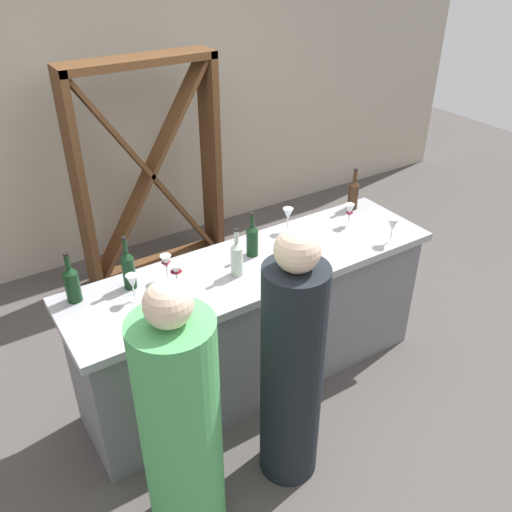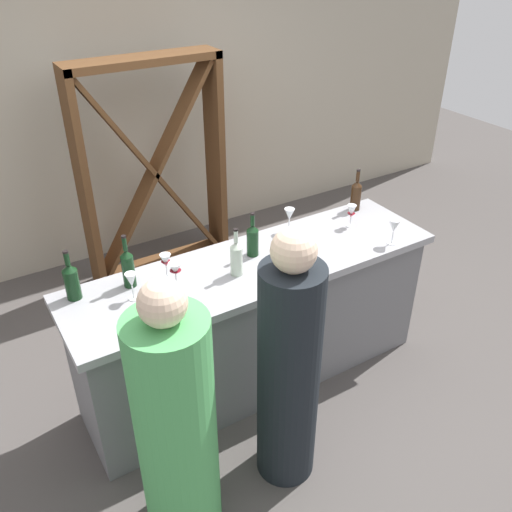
# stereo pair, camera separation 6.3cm
# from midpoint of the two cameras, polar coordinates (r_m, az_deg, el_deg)

# --- Properties ---
(ground_plane) EXTENTS (12.00, 12.00, 0.00)m
(ground_plane) POSITION_cam_midpoint_polar(r_m,az_deg,el_deg) (3.91, 0.47, -12.31)
(ground_plane) COLOR #4C4744
(back_wall) EXTENTS (8.00, 0.10, 2.80)m
(back_wall) POSITION_cam_midpoint_polar(r_m,az_deg,el_deg) (5.00, -13.42, 15.58)
(back_wall) COLOR #B2A893
(back_wall) RESTS_ON ground
(bar_counter) EXTENTS (2.38, 0.66, 0.93)m
(bar_counter) POSITION_cam_midpoint_polar(r_m,az_deg,el_deg) (3.60, 0.51, -6.94)
(bar_counter) COLOR slate
(bar_counter) RESTS_ON ground
(wine_rack) EXTENTS (1.23, 0.28, 1.85)m
(wine_rack) POSITION_cam_midpoint_polar(r_m,az_deg,el_deg) (4.66, -10.25, 8.57)
(wine_rack) COLOR brown
(wine_rack) RESTS_ON ground
(wine_bottle_leftmost_dark_green) EXTENTS (0.08, 0.08, 0.30)m
(wine_bottle_leftmost_dark_green) POSITION_cam_midpoint_polar(r_m,az_deg,el_deg) (3.13, -18.11, -2.44)
(wine_bottle_leftmost_dark_green) COLOR black
(wine_bottle_leftmost_dark_green) RESTS_ON bar_counter
(wine_bottle_second_left_dark_green) EXTENTS (0.07, 0.07, 0.33)m
(wine_bottle_second_left_dark_green) POSITION_cam_midpoint_polar(r_m,az_deg,el_deg) (3.14, -12.62, -1.14)
(wine_bottle_second_left_dark_green) COLOR black
(wine_bottle_second_left_dark_green) RESTS_ON bar_counter
(wine_bottle_center_clear_pale) EXTENTS (0.07, 0.07, 0.30)m
(wine_bottle_center_clear_pale) POSITION_cam_midpoint_polar(r_m,az_deg,el_deg) (3.17, -1.49, -0.14)
(wine_bottle_center_clear_pale) COLOR #B7C6B2
(wine_bottle_center_clear_pale) RESTS_ON bar_counter
(wine_bottle_second_right_dark_green) EXTENTS (0.07, 0.07, 0.29)m
(wine_bottle_second_right_dark_green) POSITION_cam_midpoint_polar(r_m,az_deg,el_deg) (3.36, 0.18, 1.75)
(wine_bottle_second_right_dark_green) COLOR black
(wine_bottle_second_right_dark_green) RESTS_ON bar_counter
(wine_bottle_rightmost_amber_brown) EXTENTS (0.07, 0.07, 0.31)m
(wine_bottle_rightmost_amber_brown) POSITION_cam_midpoint_polar(r_m,az_deg,el_deg) (3.99, 10.82, 6.31)
(wine_bottle_rightmost_amber_brown) COLOR #331E0F
(wine_bottle_rightmost_amber_brown) RESTS_ON bar_counter
(wine_glass_near_left) EXTENTS (0.08, 0.08, 0.17)m
(wine_glass_near_left) POSITION_cam_midpoint_polar(r_m,az_deg,el_deg) (3.59, 14.66, 3.00)
(wine_glass_near_left) COLOR white
(wine_glass_near_left) RESTS_ON bar_counter
(wine_glass_near_center) EXTENTS (0.06, 0.06, 0.16)m
(wine_glass_near_center) POSITION_cam_midpoint_polar(r_m,az_deg,el_deg) (3.04, -12.26, -2.57)
(wine_glass_near_center) COLOR white
(wine_glass_near_center) RESTS_ON bar_counter
(wine_glass_near_right) EXTENTS (0.08, 0.08, 0.14)m
(wine_glass_near_right) POSITION_cam_midpoint_polar(r_m,az_deg,el_deg) (3.12, -7.81, -1.45)
(wine_glass_near_right) COLOR white
(wine_glass_near_right) RESTS_ON bar_counter
(wine_glass_far_left) EXTENTS (0.06, 0.06, 0.16)m
(wine_glass_far_left) POSITION_cam_midpoint_polar(r_m,az_deg,el_deg) (3.76, 10.37, 4.49)
(wine_glass_far_left) COLOR white
(wine_glass_far_left) RESTS_ON bar_counter
(wine_glass_far_center) EXTENTS (0.06, 0.06, 0.16)m
(wine_glass_far_center) POSITION_cam_midpoint_polar(r_m,az_deg,el_deg) (3.18, -8.81, -0.60)
(wine_glass_far_center) COLOR white
(wine_glass_far_center) RESTS_ON bar_counter
(wine_glass_far_right) EXTENTS (0.07, 0.07, 0.16)m
(wine_glass_far_right) POSITION_cam_midpoint_polar(r_m,az_deg,el_deg) (3.64, 3.99, 4.26)
(wine_glass_far_right) COLOR white
(wine_glass_far_right) RESTS_ON bar_counter
(person_left_guest) EXTENTS (0.35, 0.35, 1.56)m
(person_left_guest) POSITION_cam_midpoint_polar(r_m,az_deg,el_deg) (2.89, 4.06, -11.85)
(person_left_guest) COLOR black
(person_left_guest) RESTS_ON ground
(person_center_guest) EXTENTS (0.50, 0.50, 1.52)m
(person_center_guest) POSITION_cam_midpoint_polar(r_m,az_deg,el_deg) (2.70, -7.63, -17.22)
(person_center_guest) COLOR #4CA559
(person_center_guest) RESTS_ON ground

